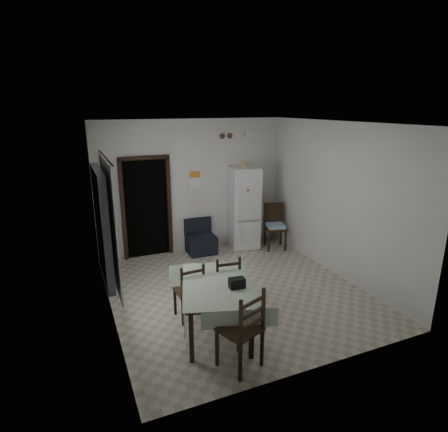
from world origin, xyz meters
name	(u,v)px	position (x,y,z in m)	size (l,w,h in m)	color
ground	(235,291)	(0.00, 0.00, 0.00)	(4.50, 4.50, 0.00)	#B9AE97
ceiling	(237,123)	(0.00, 0.00, 2.90)	(4.20, 4.50, 0.02)	white
wall_back	(193,187)	(0.00, 2.25, 1.45)	(4.20, 0.02, 2.90)	silver
wall_front	(319,262)	(0.00, -2.25, 1.45)	(4.20, 0.02, 2.90)	silver
wall_left	(105,228)	(-2.10, 0.00, 1.45)	(0.02, 4.50, 2.90)	silver
wall_right	(337,200)	(2.10, 0.00, 1.45)	(0.02, 4.50, 2.90)	silver
doorway	(144,206)	(-1.05, 2.45, 1.06)	(1.06, 0.52, 2.22)	black
window_recess	(102,226)	(-2.15, -0.20, 1.55)	(0.10, 1.20, 1.60)	silver
curtain	(110,225)	(-2.04, -0.20, 1.55)	(0.02, 1.45, 1.85)	silver
curtain_rod	(105,157)	(-2.03, -0.20, 2.50)	(0.02, 0.02, 1.60)	black
calendar	(195,179)	(0.05, 2.24, 1.62)	(0.28, 0.02, 0.40)	white
calendar_image	(195,174)	(0.05, 2.23, 1.72)	(0.24, 0.01, 0.14)	orange
light_switch	(200,201)	(0.15, 2.24, 1.10)	(0.08, 0.02, 0.12)	beige
vent_left	(222,136)	(0.70, 2.23, 2.52)	(0.12, 0.12, 0.03)	brown
vent_right	(230,136)	(0.88, 2.23, 2.52)	(0.12, 0.12, 0.03)	brown
emergency_light	(249,134)	(1.35, 2.21, 2.55)	(0.25, 0.07, 0.09)	white
fridge	(243,208)	(1.08, 1.93, 0.93)	(0.60, 0.60, 1.86)	silver
tan_cone	(243,163)	(1.05, 1.90, 1.95)	(0.23, 0.23, 0.19)	tan
navy_seat	(201,237)	(0.06, 1.93, 0.37)	(0.61, 0.59, 0.74)	black
corner_chair	(275,227)	(1.70, 1.52, 0.52)	(0.45, 0.45, 1.03)	black
dining_table	(218,308)	(-0.75, -1.03, 0.38)	(0.97, 1.47, 0.77)	#A2B69C
black_bag	(237,283)	(-0.55, -1.25, 0.84)	(0.22, 0.13, 0.14)	black
dining_chair_far_left	(189,290)	(-1.01, -0.51, 0.47)	(0.40, 0.40, 0.93)	black
dining_chair_far_right	(225,282)	(-0.41, -0.52, 0.48)	(0.41, 0.41, 0.96)	black
dining_chair_near_head	(240,328)	(-0.78, -1.83, 0.54)	(0.46, 0.46, 1.08)	black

